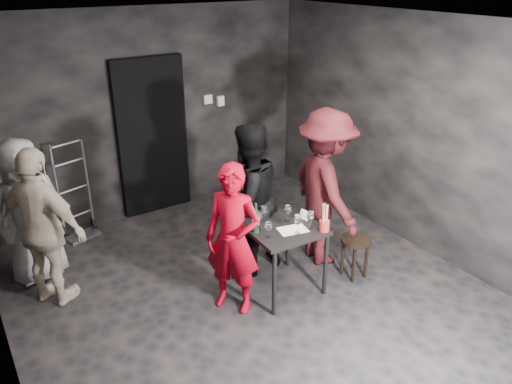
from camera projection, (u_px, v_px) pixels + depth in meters
floor at (251, 295)px, 5.20m from camera, size 4.50×5.00×0.02m
ceiling at (250, 23)px, 4.09m from camera, size 4.50×5.00×0.02m
wall_back at (149, 114)px, 6.56m from camera, size 4.50×0.04×2.70m
wall_front at (495, 321)px, 2.74m from camera, size 4.50×0.04×2.70m
wall_right at (415, 135)px, 5.76m from camera, size 0.04×5.00×2.70m
doorway at (153, 137)px, 6.63m from camera, size 0.95×0.10×2.10m
wallbox_upper at (208, 99)px, 6.90m from camera, size 0.12×0.06×0.12m
wallbox_lower at (220, 101)px, 7.02m from camera, size 0.10×0.06×0.14m
hand_truck at (79, 219)px, 6.29m from camera, size 0.41×0.34×1.22m
tasting_table at (282, 234)px, 5.05m from camera, size 0.72×0.72×0.75m
stool at (355, 246)px, 5.38m from camera, size 0.33×0.33×0.47m
server_red at (233, 239)px, 4.73m from camera, size 0.63×0.67×1.54m
woman_black at (248, 191)px, 5.28m from camera, size 1.00×0.65×1.92m
man_maroon at (326, 174)px, 5.43m from camera, size 0.89×1.47×2.12m
bystander_cream at (42, 221)px, 4.77m from camera, size 1.03×1.15×1.80m
bystander_grey at (28, 208)px, 5.17m from camera, size 0.90×0.61×1.69m
tasting_mat at (293, 230)px, 4.93m from camera, size 0.32×0.24×0.00m
wine_glass_a at (268, 229)px, 4.77m from camera, size 0.08×0.08×0.18m
wine_glass_b at (259, 220)px, 4.90m from camera, size 0.10×0.10×0.20m
wine_glass_c at (264, 213)px, 5.05m from camera, size 0.08×0.08×0.19m
wine_glass_d at (298, 223)px, 4.82m from camera, size 0.11×0.11×0.22m
wine_glass_e at (310, 219)px, 4.92m from camera, size 0.10×0.10×0.20m
wine_glass_f at (288, 213)px, 5.06m from camera, size 0.08×0.08×0.19m
wine_bottle at (256, 221)px, 4.85m from camera, size 0.07×0.07×0.31m
breadstick_cup at (325, 218)px, 4.86m from camera, size 0.10×0.10×0.31m
reserved_card at (305, 215)px, 5.12m from camera, size 0.09×0.13×0.10m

